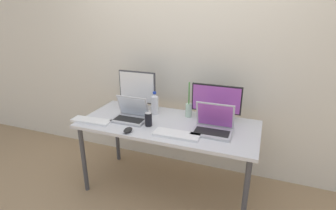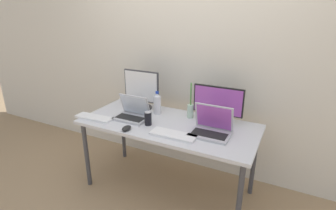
% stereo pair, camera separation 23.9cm
% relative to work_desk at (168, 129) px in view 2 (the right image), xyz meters
% --- Properties ---
extents(ground_plane, '(16.00, 16.00, 0.00)m').
position_rel_work_desk_xyz_m(ground_plane, '(0.00, 0.00, -0.68)').
color(ground_plane, '#9E7F5B').
extents(wall_back, '(7.00, 0.08, 2.60)m').
position_rel_work_desk_xyz_m(wall_back, '(0.00, 0.59, 0.62)').
color(wall_back, silver).
rests_on(wall_back, ground).
extents(work_desk, '(1.66, 0.74, 0.74)m').
position_rel_work_desk_xyz_m(work_desk, '(0.00, 0.00, 0.00)').
color(work_desk, '#424247').
rests_on(work_desk, ground).
extents(monitor_left, '(0.41, 0.21, 0.41)m').
position_rel_work_desk_xyz_m(monitor_left, '(-0.43, 0.23, 0.27)').
color(monitor_left, '#38383D').
rests_on(monitor_left, work_desk).
extents(monitor_center, '(0.47, 0.21, 0.34)m').
position_rel_work_desk_xyz_m(monitor_center, '(0.39, 0.25, 0.24)').
color(monitor_center, black).
rests_on(monitor_center, work_desk).
extents(laptop_silver, '(0.32, 0.22, 0.23)m').
position_rel_work_desk_xyz_m(laptop_silver, '(-0.36, -0.05, 0.12)').
color(laptop_silver, '#B7B7BC').
rests_on(laptop_silver, work_desk).
extents(laptop_secondary, '(0.33, 0.25, 0.25)m').
position_rel_work_desk_xyz_m(laptop_secondary, '(0.43, -0.04, 0.12)').
color(laptop_secondary, '#B7B7BC').
rests_on(laptop_secondary, work_desk).
extents(keyboard_main, '(0.40, 0.15, 0.02)m').
position_rel_work_desk_xyz_m(keyboard_main, '(0.16, -0.22, 0.07)').
color(keyboard_main, white).
rests_on(keyboard_main, work_desk).
extents(keyboard_aux, '(0.39, 0.15, 0.02)m').
position_rel_work_desk_xyz_m(keyboard_aux, '(-0.69, -0.23, 0.07)').
color(keyboard_aux, white).
rests_on(keyboard_aux, work_desk).
extents(mouse_by_keyboard, '(0.07, 0.11, 0.04)m').
position_rel_work_desk_xyz_m(mouse_by_keyboard, '(-0.26, -0.30, 0.08)').
color(mouse_by_keyboard, black).
rests_on(mouse_by_keyboard, work_desk).
extents(water_bottle, '(0.08, 0.08, 0.23)m').
position_rel_work_desk_xyz_m(water_bottle, '(-0.21, 0.17, 0.17)').
color(water_bottle, silver).
rests_on(water_bottle, work_desk).
extents(soda_can_near_keyboard, '(0.07, 0.07, 0.13)m').
position_rel_work_desk_xyz_m(soda_can_near_keyboard, '(-0.15, -0.12, 0.13)').
color(soda_can_near_keyboard, black).
rests_on(soda_can_near_keyboard, work_desk).
extents(bamboo_vase, '(0.06, 0.06, 0.35)m').
position_rel_work_desk_xyz_m(bamboo_vase, '(0.13, 0.22, 0.14)').
color(bamboo_vase, '#B2D1B7').
rests_on(bamboo_vase, work_desk).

